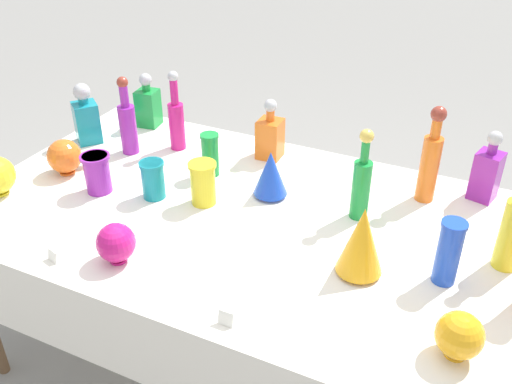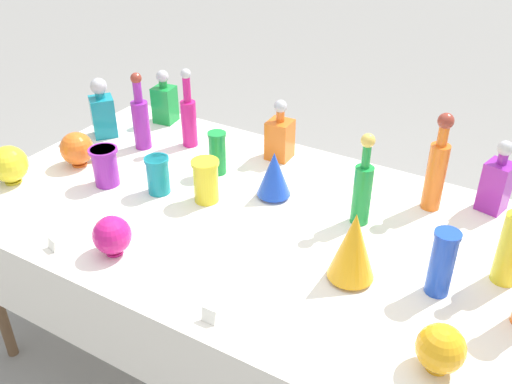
# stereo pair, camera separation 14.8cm
# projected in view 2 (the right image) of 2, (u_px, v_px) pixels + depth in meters

# --- Properties ---
(ground_plane) EXTENTS (40.00, 40.00, 0.00)m
(ground_plane) POSITION_uv_depth(u_px,v_px,m) (256.00, 366.00, 2.39)
(ground_plane) COLOR gray
(display_table) EXTENTS (2.07, 1.15, 0.76)m
(display_table) POSITION_uv_depth(u_px,v_px,m) (251.00, 233.00, 1.99)
(display_table) COLOR white
(display_table) RESTS_ON ground
(tall_bottle_0) EXTENTS (0.06, 0.06, 0.33)m
(tall_bottle_0) POSITION_uv_depth(u_px,v_px,m) (363.00, 187.00, 1.89)
(tall_bottle_0) COLOR #198C38
(tall_bottle_0) RESTS_ON display_table
(tall_bottle_1) EXTENTS (0.07, 0.07, 0.36)m
(tall_bottle_1) POSITION_uv_depth(u_px,v_px,m) (437.00, 168.00, 1.96)
(tall_bottle_1) COLOR orange
(tall_bottle_1) RESTS_ON display_table
(tall_bottle_2) EXTENTS (0.07, 0.07, 0.33)m
(tall_bottle_2) POSITION_uv_depth(u_px,v_px,m) (141.00, 119.00, 2.38)
(tall_bottle_2) COLOR purple
(tall_bottle_2) RESTS_ON display_table
(tall_bottle_3) EXTENTS (0.07, 0.07, 0.34)m
(tall_bottle_3) POSITION_uv_depth(u_px,v_px,m) (189.00, 116.00, 2.39)
(tall_bottle_3) COLOR #C61972
(tall_bottle_3) RESTS_ON display_table
(square_decanter_0) EXTENTS (0.10, 0.10, 0.27)m
(square_decanter_0) POSITION_uv_depth(u_px,v_px,m) (497.00, 182.00, 1.98)
(square_decanter_0) COLOR purple
(square_decanter_0) RESTS_ON display_table
(square_decanter_1) EXTENTS (0.10, 0.10, 0.25)m
(square_decanter_1) POSITION_uv_depth(u_px,v_px,m) (280.00, 136.00, 2.31)
(square_decanter_1) COLOR orange
(square_decanter_1) RESTS_ON display_table
(square_decanter_2) EXTENTS (0.14, 0.14, 0.26)m
(square_decanter_2) POSITION_uv_depth(u_px,v_px,m) (102.00, 111.00, 2.49)
(square_decanter_2) COLOR teal
(square_decanter_2) RESTS_ON display_table
(square_decanter_3) EXTENTS (0.10, 0.10, 0.25)m
(square_decanter_3) POSITION_uv_depth(u_px,v_px,m) (165.00, 101.00, 2.62)
(square_decanter_3) COLOR #198C38
(square_decanter_3) RESTS_ON display_table
(slender_vase_0) EXTENTS (0.08, 0.08, 0.21)m
(slender_vase_0) POSITION_uv_depth(u_px,v_px,m) (442.00, 261.00, 1.60)
(slender_vase_0) COLOR blue
(slender_vase_0) RESTS_ON display_table
(slender_vase_2) EXTENTS (0.11, 0.11, 0.15)m
(slender_vase_2) POSITION_uv_depth(u_px,v_px,m) (105.00, 165.00, 2.14)
(slender_vase_2) COLOR purple
(slender_vase_2) RESTS_ON display_table
(slender_vase_3) EXTENTS (0.09, 0.09, 0.14)m
(slender_vase_3) POSITION_uv_depth(u_px,v_px,m) (158.00, 174.00, 2.09)
(slender_vase_3) COLOR teal
(slender_vase_3) RESTS_ON display_table
(slender_vase_4) EXTENTS (0.10, 0.10, 0.16)m
(slender_vase_4) POSITION_uv_depth(u_px,v_px,m) (206.00, 180.00, 2.04)
(slender_vase_4) COLOR yellow
(slender_vase_4) RESTS_ON display_table
(slender_vase_5) EXTENTS (0.07, 0.07, 0.17)m
(slender_vase_5) POSITION_uv_depth(u_px,v_px,m) (217.00, 152.00, 2.21)
(slender_vase_5) COLOR #198C38
(slender_vase_5) RESTS_ON display_table
(fluted_vase_0) EXTENTS (0.14, 0.14, 0.23)m
(fluted_vase_0) POSITION_uv_depth(u_px,v_px,m) (353.00, 246.00, 1.65)
(fluted_vase_0) COLOR orange
(fluted_vase_0) RESTS_ON display_table
(fluted_vase_1) EXTENTS (0.12, 0.12, 0.18)m
(fluted_vase_1) POSITION_uv_depth(u_px,v_px,m) (274.00, 174.00, 2.06)
(fluted_vase_1) COLOR blue
(fluted_vase_1) RESTS_ON display_table
(round_bowl_0) EXTENTS (0.12, 0.12, 0.13)m
(round_bowl_0) POSITION_uv_depth(u_px,v_px,m) (441.00, 348.00, 1.38)
(round_bowl_0) COLOR orange
(round_bowl_0) RESTS_ON display_table
(round_bowl_1) EXTENTS (0.14, 0.14, 0.15)m
(round_bowl_1) POSITION_uv_depth(u_px,v_px,m) (9.00, 164.00, 2.15)
(round_bowl_1) COLOR yellow
(round_bowl_1) RESTS_ON display_table
(round_bowl_2) EXTENTS (0.13, 0.13, 0.14)m
(round_bowl_2) POSITION_uv_depth(u_px,v_px,m) (77.00, 149.00, 2.27)
(round_bowl_2) COLOR orange
(round_bowl_2) RESTS_ON display_table
(round_bowl_3) EXTENTS (0.12, 0.12, 0.13)m
(round_bowl_3) POSITION_uv_depth(u_px,v_px,m) (112.00, 235.00, 1.78)
(round_bowl_3) COLOR #C61972
(round_bowl_3) RESTS_ON display_table
(price_tag_left) EXTENTS (0.05, 0.03, 0.04)m
(price_tag_left) POSITION_uv_depth(u_px,v_px,m) (52.00, 245.00, 1.82)
(price_tag_left) COLOR white
(price_tag_left) RESTS_ON display_table
(price_tag_center) EXTENTS (0.05, 0.02, 0.04)m
(price_tag_center) POSITION_uv_depth(u_px,v_px,m) (209.00, 316.00, 1.54)
(price_tag_center) COLOR white
(price_tag_center) RESTS_ON display_table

